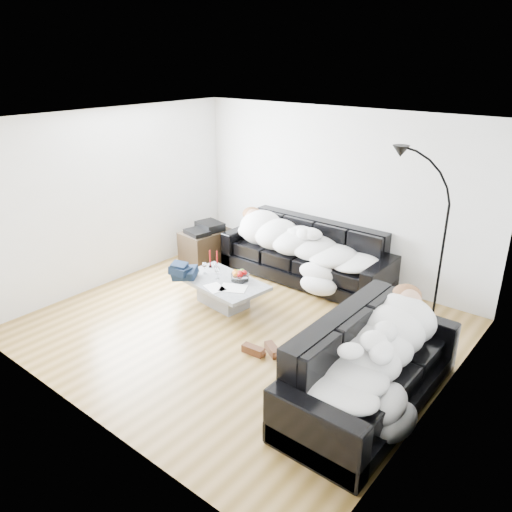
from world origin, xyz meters
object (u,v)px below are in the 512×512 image
Objects in this scene: shoes at (262,350)px; stereo at (206,227)px; coffee_table at (223,292)px; fruit_bowl at (240,275)px; wine_glass_a at (216,269)px; wine_glass_c at (217,273)px; sleeper_back at (304,241)px; sofa_back at (306,252)px; candle_right at (217,260)px; sleeper_right at (374,347)px; candle_left at (210,259)px; sofa_right at (372,365)px; floor_lamp at (442,253)px; av_cabinet at (206,247)px; wine_glass_b at (205,268)px.

stereo reaches higher than shoes.
fruit_bowl reaches higher than coffee_table.
wine_glass_a is 0.88× the size of wine_glass_c.
sofa_back is at bearing 90.00° from sleeper_back.
sleeper_right is at bearing -17.63° from candle_right.
candle_left is at bearing 159.36° from shoes.
candle_left and candle_right have the same top height.
floor_lamp is (-0.11, 2.01, 0.54)m from sofa_right.
coffee_table is at bearing -105.89° from sleeper_back.
fruit_bowl is 0.32× the size of av_cabinet.
stereo is (-1.45, 0.81, 0.17)m from fruit_bowl.
sleeper_right reaches higher than av_cabinet.
sofa_right is at bearing -43.96° from sofa_back.
wine_glass_c is 2.97m from floor_lamp.
shoes is at bearing -25.87° from wine_glass_c.
candle_left reaches higher than wine_glass_b.
wine_glass_b is 0.65× the size of candle_right.
coffee_table is 7.24× the size of wine_glass_c.
candle_right is at bearing 129.71° from wine_glass_a.
av_cabinet is at bearing 67.08° from sofa_right.
sleeper_right is 4.38× the size of stereo.
candle_right is (0.10, 0.04, -0.00)m from candle_left.
av_cabinet is at bearing -165.38° from sleeper_back.
wine_glass_a is at bearing 74.50° from sofa_right.
floor_lamp is (2.96, 1.10, 0.49)m from candle_left.
wine_glass_b is 0.27m from candle_right.
av_cabinet is (-1.45, 0.81, -0.17)m from fruit_bowl.
sleeper_right reaches higher than shoes.
sofa_back is 1.54m from coffee_table.
stereo is (-1.04, 0.85, 0.18)m from wine_glass_a.
wine_glass_b is (-2.97, 0.68, -0.00)m from sofa_right.
candle_left is (-0.64, 0.08, 0.05)m from fruit_bowl.
sofa_back is 10.26× the size of candle_left.
wine_glass_b is at bearing -117.79° from sofa_back.
wine_glass_c is 0.22× the size of av_cabinet.
sleeper_back is 4.85× the size of shoes.
wine_glass_c reaches higher than coffee_table.
sofa_right is 14.75× the size of wine_glass_a.
sleeper_right is 3.21m from candle_left.
wine_glass_a is (-0.64, -1.34, -0.00)m from sofa_back.
sleeper_back is at bearing 53.60° from candle_left.
wine_glass_b reaches higher than shoes.
sleeper_right is (2.21, -2.13, 0.21)m from sofa_back.
sleeper_right is at bearing -15.50° from wine_glass_a.
candle_left is 0.11m from candle_right.
wine_glass_c is 0.40m from candle_right.
candle_right is at bearing 23.27° from candle_left.
coffee_table is 0.37m from wine_glass_a.
candle_left is at bearing 173.31° from fruit_bowl.
fruit_bowl is at bearing -12.27° from candle_right.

